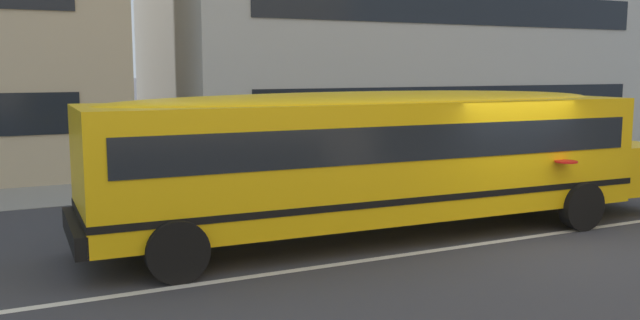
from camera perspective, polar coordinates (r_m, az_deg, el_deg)
The scene contains 4 objects.
ground_plane at distance 13.02m, azimuth 16.19°, elevation -6.37°, with size 400.00×400.00×0.00m, color #38383D.
sidewalk_far at distance 19.80m, azimuth -0.12°, elevation -1.26°, with size 120.00×3.00×0.01m, color gray.
lane_centreline at distance 13.02m, azimuth 16.19°, elevation -6.36°, with size 110.00×0.16×0.01m, color silver.
school_bus at distance 12.49m, azimuth 5.55°, elevation 0.77°, with size 12.08×3.06×2.69m.
Camera 1 is at (-8.57, -9.29, 3.10)m, focal length 38.15 mm.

